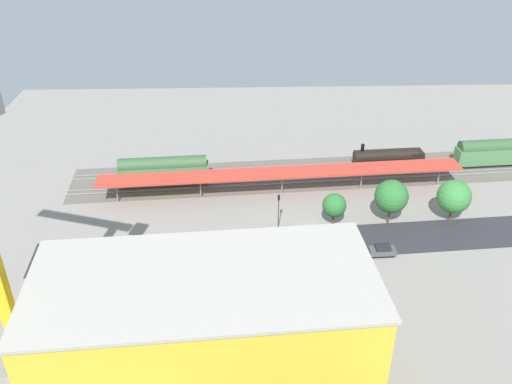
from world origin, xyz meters
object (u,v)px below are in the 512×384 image
(street_tree_0, at_px, (391,196))
(parked_car_3, at_px, (243,254))
(parked_car_0, at_px, (382,251))
(parked_car_2, at_px, (292,252))
(locomotive, at_px, (391,158))
(parked_car_1, at_px, (342,251))
(freight_coach_far, at_px, (163,170))
(parked_car_4, at_px, (200,253))
(street_tree_2, at_px, (454,197))
(parked_car_6, at_px, (104,254))
(parked_car_5, at_px, (154,255))
(construction_building, at_px, (207,328))
(street_tree_1, at_px, (334,205))
(platform_canopy_near, at_px, (282,173))
(box_truck_0, at_px, (153,281))
(traffic_light, at_px, (279,207))
(passenger_coach, at_px, (500,152))

(street_tree_0, bearing_deg, parked_car_3, 19.79)
(parked_car_0, xyz_separation_m, parked_car_2, (14.48, -0.09, -0.01))
(parked_car_2, bearing_deg, locomotive, -127.64)
(locomotive, bearing_deg, parked_car_1, 63.24)
(freight_coach_far, xyz_separation_m, parked_car_4, (-8.34, 23.95, -2.30))
(parked_car_1, relative_size, street_tree_2, 0.62)
(parked_car_2, bearing_deg, parked_car_6, -1.08)
(freight_coach_far, bearing_deg, parked_car_5, 92.50)
(parked_car_2, height_order, construction_building, construction_building)
(locomotive, relative_size, street_tree_0, 1.91)
(locomotive, relative_size, parked_car_3, 3.52)
(freight_coach_far, xyz_separation_m, construction_building, (-10.67, 46.78, 3.98))
(street_tree_1, bearing_deg, street_tree_0, -175.46)
(freight_coach_far, height_order, parked_car_4, freight_coach_far)
(platform_canopy_near, relative_size, parked_car_5, 15.12)
(parked_car_2, distance_m, street_tree_1, 11.90)
(parked_car_1, bearing_deg, parked_car_5, -0.33)
(parked_car_0, height_order, parked_car_3, parked_car_0)
(box_truck_0, xyz_separation_m, traffic_light, (-19.23, -15.42, 2.66))
(parked_car_5, distance_m, parked_car_6, 7.93)
(freight_coach_far, height_order, box_truck_0, freight_coach_far)
(construction_building, bearing_deg, parked_car_4, -88.20)
(locomotive, xyz_separation_m, parked_car_1, (15.20, 30.13, -1.11))
(parked_car_3, distance_m, parked_car_4, 6.73)
(freight_coach_far, relative_size, street_tree_0, 2.15)
(parked_car_3, height_order, street_tree_0, street_tree_0)
(parked_car_1, height_order, construction_building, construction_building)
(platform_canopy_near, height_order, parked_car_3, platform_canopy_near)
(freight_coach_far, relative_size, street_tree_1, 2.80)
(parked_car_5, bearing_deg, parked_car_1, 179.67)
(parked_car_2, distance_m, construction_building, 26.41)
(construction_building, bearing_deg, parked_car_1, -135.77)
(freight_coach_far, xyz_separation_m, box_truck_0, (-1.98, 31.71, -1.30))
(platform_canopy_near, distance_m, freight_coach_far, 23.19)
(parked_car_0, height_order, traffic_light, traffic_light)
(parked_car_2, xyz_separation_m, construction_building, (12.13, 22.61, 6.26))
(parked_car_2, relative_size, construction_building, 0.12)
(parked_car_3, relative_size, parked_car_5, 0.99)
(parked_car_3, distance_m, parked_car_6, 21.94)
(platform_canopy_near, distance_m, parked_car_6, 35.60)
(parked_car_2, bearing_deg, parked_car_4, -0.88)
(parked_car_4, distance_m, construction_building, 23.79)
(parked_car_1, xyz_separation_m, parked_car_6, (37.69, -0.58, -0.08))
(parked_car_1, distance_m, street_tree_0, 13.95)
(parked_car_4, distance_m, traffic_light, 15.42)
(platform_canopy_near, relative_size, parked_car_1, 13.96)
(parked_car_1, relative_size, parked_car_6, 1.06)
(parked_car_2, relative_size, street_tree_1, 0.71)
(parked_car_1, height_order, traffic_light, traffic_light)
(box_truck_0, bearing_deg, passenger_coach, -150.50)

